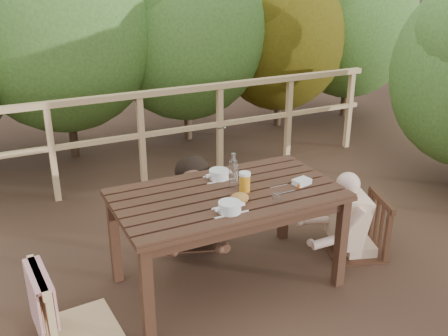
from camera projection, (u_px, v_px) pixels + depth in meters
name	position (u px, v px, depth m)	size (l,w,h in m)	color
ground	(227.00, 281.00, 3.81)	(60.00, 60.00, 0.00)	#4E3424
table	(227.00, 239.00, 3.67)	(1.57, 0.88, 0.72)	#362014
chair_left	(73.00, 268.00, 3.12)	(0.48, 0.48, 0.96)	#DBB17A
chair_far	(193.00, 190.00, 4.21)	(0.47, 0.47, 0.94)	#362014
chair_right	(358.00, 202.00, 4.04)	(0.45, 0.45, 0.90)	#362014
woman	(191.00, 172.00, 4.17)	(0.50, 0.62, 1.24)	black
diner_right	(363.00, 187.00, 4.00)	(0.46, 0.57, 1.15)	beige
railing	(142.00, 139.00, 5.28)	(5.60, 0.10, 1.01)	#DBB17A
soup_near	(230.00, 208.00, 3.24)	(0.25, 0.25, 0.08)	silver
soup_far	(219.00, 175.00, 3.74)	(0.25, 0.25, 0.08)	white
bread_roll	(239.00, 199.00, 3.37)	(0.14, 0.10, 0.08)	#AA7835
beer_glass	(245.00, 183.00, 3.51)	(0.08, 0.08, 0.16)	orange
bottle	(233.00, 172.00, 3.55)	(0.07, 0.07, 0.27)	silver
tumbler	(277.00, 198.00, 3.38)	(0.06, 0.06, 0.07)	silver
butter_tub	(302.00, 183.00, 3.64)	(0.13, 0.09, 0.05)	white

